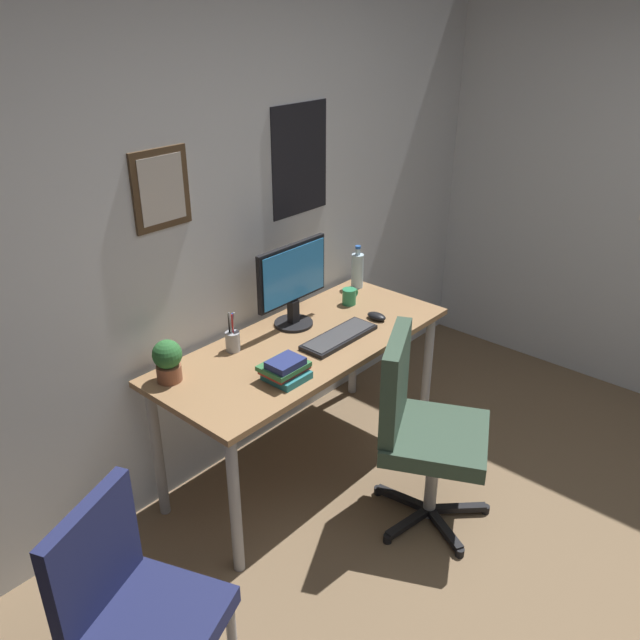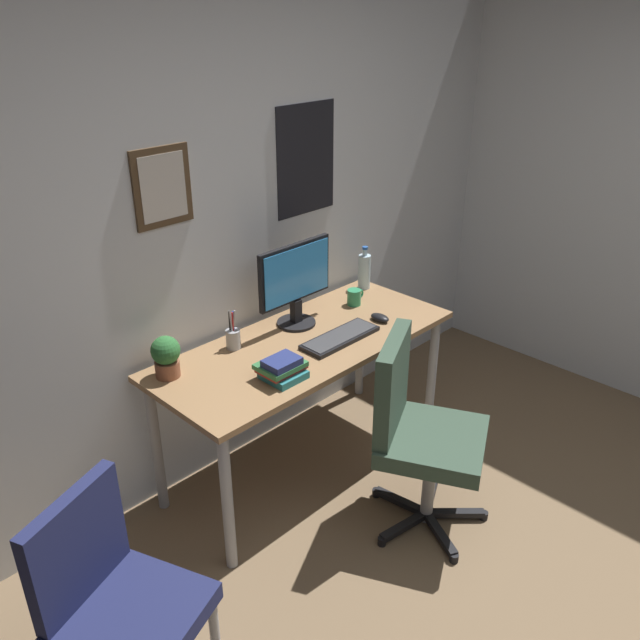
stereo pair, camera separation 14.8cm
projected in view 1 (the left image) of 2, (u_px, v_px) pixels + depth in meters
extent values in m
cube|color=silver|center=(213.00, 225.00, 3.08)|extent=(4.40, 0.08, 2.60)
cube|color=#4C3823|center=(161.00, 189.00, 2.75)|extent=(0.28, 0.02, 0.34)
cube|color=beige|center=(162.00, 190.00, 2.74)|extent=(0.22, 0.00, 0.28)
cube|color=black|center=(300.00, 160.00, 3.33)|extent=(0.40, 0.01, 0.56)
cube|color=#936D47|center=(305.00, 344.00, 3.22)|extent=(1.58, 0.66, 0.03)
cylinder|color=#9EA0A5|center=(235.00, 505.00, 2.73)|extent=(0.05, 0.05, 0.72)
cylinder|color=#9EA0A5|center=(427.00, 371.00, 3.71)|extent=(0.05, 0.05, 0.72)
cylinder|color=#9EA0A5|center=(158.00, 452.00, 3.05)|extent=(0.05, 0.05, 0.72)
cylinder|color=#9EA0A5|center=(353.00, 342.00, 4.03)|extent=(0.05, 0.05, 0.72)
cube|color=#334738|center=(436.00, 438.00, 2.98)|extent=(0.62, 0.62, 0.08)
cube|color=#334738|center=(395.00, 382.00, 2.91)|extent=(0.41, 0.25, 0.45)
cylinder|color=#9EA0A5|center=(432.00, 481.00, 3.09)|extent=(0.08, 0.08, 0.42)
cube|color=black|center=(432.00, 490.00, 3.29)|extent=(0.27, 0.16, 0.03)
cylinder|color=black|center=(435.00, 475.00, 3.42)|extent=(0.05, 0.05, 0.04)
cube|color=black|center=(403.00, 498.00, 3.24)|extent=(0.08, 0.28, 0.03)
cylinder|color=black|center=(378.00, 491.00, 3.31)|extent=(0.05, 0.05, 0.04)
cube|color=black|center=(409.00, 522.00, 3.09)|extent=(0.28, 0.08, 0.03)
cylinder|color=black|center=(388.00, 539.00, 3.02)|extent=(0.05, 0.05, 0.04)
cube|color=black|center=(444.00, 529.00, 3.05)|extent=(0.16, 0.27, 0.03)
cylinder|color=black|center=(460.00, 552.00, 2.94)|extent=(0.05, 0.05, 0.04)
cube|color=black|center=(457.00, 508.00, 3.18)|extent=(0.23, 0.23, 0.03)
cylinder|color=black|center=(485.00, 509.00, 3.19)|extent=(0.05, 0.05, 0.04)
cube|color=#1E234C|center=(153.00, 625.00, 2.11)|extent=(0.54, 0.54, 0.07)
cube|color=#1E234C|center=(93.00, 556.00, 2.07)|extent=(0.39, 0.19, 0.40)
cylinder|color=#9EA0A5|center=(146.00, 616.00, 2.43)|extent=(0.05, 0.05, 0.41)
cylinder|color=black|center=(294.00, 323.00, 3.37)|extent=(0.20, 0.20, 0.01)
cube|color=black|center=(293.00, 311.00, 3.34)|extent=(0.05, 0.04, 0.12)
cube|color=black|center=(292.00, 273.00, 3.25)|extent=(0.46, 0.02, 0.30)
cube|color=#338CD8|center=(295.00, 274.00, 3.24)|extent=(0.43, 0.00, 0.27)
cube|color=black|center=(339.00, 337.00, 3.23)|extent=(0.43, 0.15, 0.02)
cube|color=#38383A|center=(339.00, 335.00, 3.22)|extent=(0.41, 0.13, 0.00)
ellipsoid|color=black|center=(377.00, 316.00, 3.42)|extent=(0.06, 0.11, 0.04)
cylinder|color=silver|center=(357.00, 271.00, 3.77)|extent=(0.07, 0.07, 0.20)
cylinder|color=silver|center=(358.00, 251.00, 3.72)|extent=(0.03, 0.03, 0.04)
cylinder|color=#2659B2|center=(358.00, 247.00, 3.71)|extent=(0.03, 0.03, 0.01)
cylinder|color=#2D8C59|center=(349.00, 297.00, 3.58)|extent=(0.08, 0.08, 0.09)
torus|color=#2D8C59|center=(355.00, 293.00, 3.61)|extent=(0.05, 0.01, 0.05)
cylinder|color=brown|center=(169.00, 373.00, 2.87)|extent=(0.11, 0.11, 0.07)
sphere|color=#2D6B33|center=(167.00, 354.00, 2.83)|extent=(0.13, 0.13, 0.13)
ellipsoid|color=#287A38|center=(157.00, 350.00, 2.81)|extent=(0.07, 0.08, 0.02)
ellipsoid|color=#287A38|center=(169.00, 350.00, 2.86)|extent=(0.07, 0.08, 0.02)
ellipsoid|color=#287A38|center=(166.00, 355.00, 2.78)|extent=(0.08, 0.07, 0.02)
cylinder|color=#9EA0A5|center=(233.00, 341.00, 3.11)|extent=(0.07, 0.07, 0.09)
cylinder|color=#263FBF|center=(233.00, 326.00, 3.08)|extent=(0.01, 0.01, 0.13)
cylinder|color=red|center=(232.00, 327.00, 3.07)|extent=(0.01, 0.01, 0.13)
cylinder|color=black|center=(229.00, 327.00, 3.08)|extent=(0.01, 0.01, 0.13)
cylinder|color=#9EA0A5|center=(233.00, 325.00, 3.08)|extent=(0.01, 0.03, 0.14)
cylinder|color=#9EA0A5|center=(231.00, 326.00, 3.07)|extent=(0.01, 0.02, 0.14)
cube|color=#26727A|center=(287.00, 376.00, 2.88)|extent=(0.17, 0.17, 0.03)
cube|color=#B22D28|center=(285.00, 369.00, 2.88)|extent=(0.19, 0.14, 0.02)
cube|color=#33723F|center=(284.00, 366.00, 2.87)|extent=(0.20, 0.16, 0.02)
cube|color=navy|center=(285.00, 363.00, 2.84)|extent=(0.15, 0.11, 0.03)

